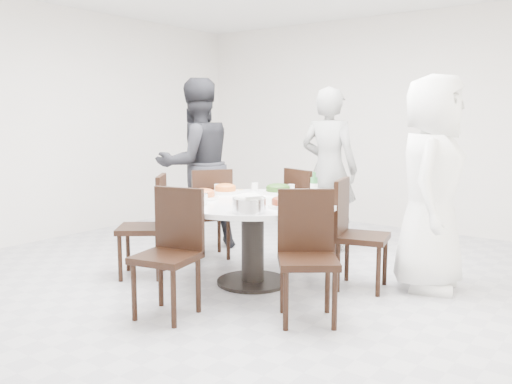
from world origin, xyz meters
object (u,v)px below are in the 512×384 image
Objects in this scene: beverage_bottle at (314,184)px; diner_right at (431,183)px; chair_nw at (208,213)px; chair_sw at (142,226)px; chair_ne at (363,235)px; chair_n at (312,214)px; diner_left at (196,165)px; diner_middle at (329,169)px; dining_table at (253,242)px; rice_bowl at (249,205)px; chair_se at (308,258)px; chair_s at (166,254)px; soup_bowl at (191,199)px.

diner_right is at bearing 16.69° from beverage_bottle.
chair_nw is 0.87m from chair_sw.
diner_right is at bearing 80.77° from chair_sw.
chair_ne is at bearing 78.13° from chair_sw.
chair_n is 0.50× the size of diner_left.
diner_middle is at bearing 146.30° from diner_left.
chair_nw is (-1.76, -0.01, 0.00)m from chair_ne.
diner_right is (1.30, 0.80, 0.54)m from dining_table.
dining_table is 1.07m from chair_n.
chair_ne is 3.65× the size of rice_bowl.
diner_middle is at bearing 118.04° from chair_sw.
chair_sw is 1.83m from chair_se.
chair_s is 0.68m from soup_bowl.
soup_bowl is (-0.20, -2.01, -0.11)m from diner_middle.
diner_right is (2.26, 1.24, 0.44)m from chair_sw.
chair_ne is 0.52× the size of diner_right.
beverage_bottle is at bearing 81.19° from chair_se.
chair_sw is 1.64m from beverage_bottle.
soup_bowl is (-1.13, -0.93, 0.32)m from chair_ne.
chair_s is 1.00× the size of chair_se.
beverage_bottle reaches higher than chair_ne.
chair_nw is 1.16m from soup_bowl.
chair_nw is at bearing 143.51° from rice_bowl.
beverage_bottle is at bearing 69.15° from chair_ne.
chair_se is 2.26m from diner_middle.
soup_bowl is (-0.26, 0.54, 0.32)m from chair_s.
diner_middle is 6.35× the size of soup_bowl.
chair_sw is at bearing 36.60° from diner_left.
rice_bowl is at bearing 97.19° from diner_middle.
chair_nw is at bearing 76.08° from chair_ne.
rice_bowl is (0.33, -0.49, 0.43)m from dining_table.
chair_se is at bearing 82.25° from diner_left.
soup_bowl is (0.68, -0.05, 0.32)m from chair_sw.
diner_left is at bearing 37.73° from chair_n.
chair_sw and chair_s have the same top height.
chair_sw is 0.75m from soup_bowl.
diner_middle is 6.92× the size of rice_bowl.
chair_ne is 2.19m from diner_left.
rice_bowl is at bearing 132.06° from diner_right.
diner_left is at bearing 82.16° from diner_right.
chair_n is at bearing 91.43° from dining_table.
chair_ne is at bearing 164.95° from chair_n.
chair_ne is at bearing 47.19° from chair_s.
diner_middle is at bearing 77.91° from chair_se.
chair_se is at bearing 166.88° from chair_ne.
chair_nw and chair_sw have the same top height.
chair_ne is (0.85, 0.45, 0.10)m from dining_table.
chair_ne is at bearing 61.17° from rice_bowl.
diner_left is 6.70× the size of soup_bowl.
soup_bowl is at bearing 61.42° from diner_left.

